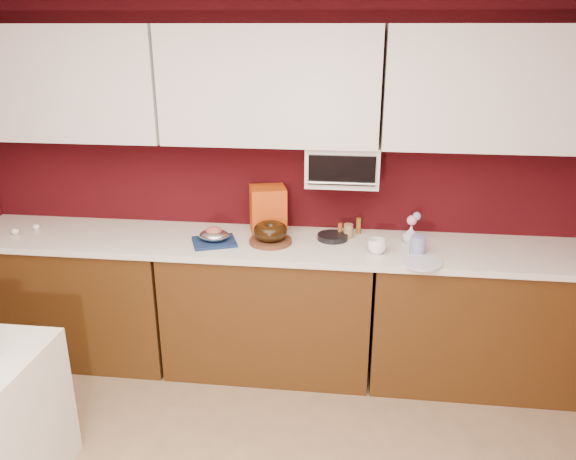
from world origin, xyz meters
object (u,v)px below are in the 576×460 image
(toaster_oven, at_px, (343,164))
(pandoro_box, at_px, (268,210))
(flower_vase, at_px, (411,233))
(blue_jar, at_px, (418,245))
(coffee_mug, at_px, (377,245))
(foil_ham_nest, at_px, (214,235))
(bundt_cake, at_px, (270,231))

(toaster_oven, xyz_separation_m, pandoro_box, (-0.48, 0.01, -0.32))
(flower_vase, bearing_deg, pandoro_box, 174.69)
(pandoro_box, bearing_deg, blue_jar, -31.06)
(toaster_oven, relative_size, coffee_mug, 4.22)
(foil_ham_nest, distance_m, pandoro_box, 0.41)
(foil_ham_nest, xyz_separation_m, blue_jar, (1.25, -0.01, 0.00))
(foil_ham_nest, distance_m, blue_jar, 1.25)
(toaster_oven, bearing_deg, bundt_cake, -156.42)
(toaster_oven, xyz_separation_m, coffee_mug, (0.23, -0.28, -0.42))
(pandoro_box, xyz_separation_m, coffee_mug, (0.70, -0.29, -0.10))
(coffee_mug, bearing_deg, pandoro_box, 157.54)
(bundt_cake, distance_m, pandoro_box, 0.22)
(coffee_mug, height_order, blue_jar, blue_jar)
(toaster_oven, xyz_separation_m, foil_ham_nest, (-0.78, -0.24, -0.42))
(toaster_oven, bearing_deg, flower_vase, -9.24)
(bundt_cake, xyz_separation_m, coffee_mug, (0.66, -0.09, -0.03))
(bundt_cake, relative_size, flower_vase, 1.72)
(pandoro_box, xyz_separation_m, flower_vase, (0.92, -0.09, -0.09))
(toaster_oven, distance_m, coffee_mug, 0.55)
(foil_ham_nest, bearing_deg, blue_jar, -0.51)
(flower_vase, bearing_deg, bundt_cake, -172.41)
(coffee_mug, relative_size, blue_jar, 0.97)
(toaster_oven, height_order, coffee_mug, toaster_oven)
(bundt_cake, bearing_deg, pandoro_box, 102.76)
(toaster_oven, xyz_separation_m, blue_jar, (0.47, -0.25, -0.42))
(toaster_oven, height_order, flower_vase, toaster_oven)
(bundt_cake, relative_size, coffee_mug, 2.00)
(bundt_cake, height_order, coffee_mug, bundt_cake)
(blue_jar, bearing_deg, toaster_oven, 152.10)
(toaster_oven, relative_size, bundt_cake, 2.11)
(coffee_mug, distance_m, flower_vase, 0.30)
(flower_vase, bearing_deg, coffee_mug, -136.39)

